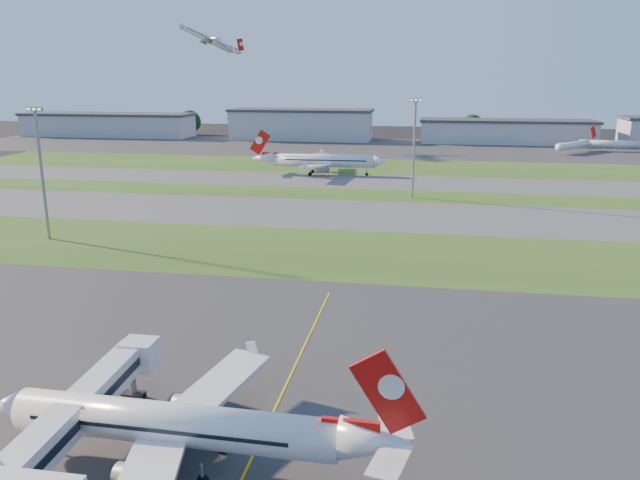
% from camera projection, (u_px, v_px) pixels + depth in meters
% --- Properties ---
extents(ground, '(700.00, 700.00, 0.00)m').
position_uv_depth(ground, '(238.00, 385.00, 65.54)').
color(ground, black).
rests_on(ground, ground).
extents(apron_near, '(300.00, 70.00, 0.01)m').
position_uv_depth(apron_near, '(238.00, 385.00, 65.53)').
color(apron_near, '#333335').
rests_on(apron_near, ground).
extents(grass_strip_a, '(300.00, 34.00, 0.01)m').
position_uv_depth(grass_strip_a, '(321.00, 252.00, 115.07)').
color(grass_strip_a, '#2E541C').
rests_on(grass_strip_a, ground).
extents(taxiway_a, '(300.00, 32.00, 0.01)m').
position_uv_depth(taxiway_a, '(345.00, 214.00, 146.50)').
color(taxiway_a, '#515154').
rests_on(taxiway_a, ground).
extents(grass_strip_b, '(300.00, 18.00, 0.01)m').
position_uv_depth(grass_strip_b, '(357.00, 195.00, 170.31)').
color(grass_strip_b, '#2E541C').
rests_on(grass_strip_b, ground).
extents(taxiway_b, '(300.00, 26.00, 0.01)m').
position_uv_depth(taxiway_b, '(365.00, 181.00, 191.27)').
color(taxiway_b, '#515154').
rests_on(taxiway_b, ground).
extents(grass_strip_c, '(300.00, 40.00, 0.01)m').
position_uv_depth(grass_strip_c, '(374.00, 166.00, 222.70)').
color(grass_strip_c, '#2E541C').
rests_on(grass_strip_c, ground).
extents(apron_far, '(400.00, 80.00, 0.01)m').
position_uv_depth(apron_far, '(386.00, 148.00, 279.86)').
color(apron_far, '#333335').
rests_on(apron_far, ground).
extents(yellow_line, '(0.25, 60.00, 0.02)m').
position_uv_depth(yellow_line, '(284.00, 389.00, 64.71)').
color(yellow_line, gold).
rests_on(yellow_line, ground).
extents(jet_bridge, '(4.20, 26.90, 6.20)m').
position_uv_depth(jet_bridge, '(68.00, 419.00, 51.61)').
color(jet_bridge, silver).
rests_on(jet_bridge, ground).
extents(airliner_parked, '(34.13, 28.97, 10.65)m').
position_uv_depth(airliner_parked, '(178.00, 426.00, 51.13)').
color(airliner_parked, silver).
rests_on(airliner_parked, ground).
extents(airliner_taxiing, '(41.07, 34.86, 12.82)m').
position_uv_depth(airliner_taxiing, '(322.00, 161.00, 203.18)').
color(airliner_taxiing, silver).
rests_on(airliner_taxiing, ground).
extents(airliner_departing, '(25.04, 21.66, 8.99)m').
position_uv_depth(airliner_departing, '(208.00, 39.00, 276.22)').
color(airliner_departing, silver).
extents(mini_jet_near, '(20.47, 22.38, 9.48)m').
position_uv_depth(mini_jet_near, '(576.00, 145.00, 261.27)').
color(mini_jet_near, silver).
rests_on(mini_jet_near, ground).
extents(mini_jet_far, '(28.61, 3.49, 9.48)m').
position_uv_depth(mini_jet_far, '(612.00, 144.00, 265.35)').
color(mini_jet_far, silver).
rests_on(mini_jet_far, ground).
extents(light_mast_west, '(3.20, 0.70, 25.80)m').
position_uv_depth(light_mast_west, '(41.00, 165.00, 120.34)').
color(light_mast_west, gray).
rests_on(light_mast_west, ground).
extents(light_mast_centre, '(3.20, 0.70, 25.80)m').
position_uv_depth(light_mast_centre, '(414.00, 142.00, 162.15)').
color(light_mast_centre, gray).
rests_on(light_mast_centre, ground).
extents(hangar_far_west, '(91.80, 23.00, 12.20)m').
position_uv_depth(hangar_far_west, '(108.00, 125.00, 331.58)').
color(hangar_far_west, '#ACAEB5').
rests_on(hangar_far_west, ground).
extents(hangar_west, '(71.40, 23.00, 15.20)m').
position_uv_depth(hangar_west, '(301.00, 124.00, 313.89)').
color(hangar_west, '#ACAEB5').
rests_on(hangar_west, ground).
extents(hangar_east, '(81.60, 23.00, 11.20)m').
position_uv_depth(hangar_east, '(506.00, 131.00, 297.93)').
color(hangar_east, '#ACAEB5').
rests_on(hangar_east, ground).
extents(tree_far_west, '(11.00, 11.00, 12.00)m').
position_uv_depth(tree_far_west, '(53.00, 121.00, 350.47)').
color(tree_far_west, black).
rests_on(tree_far_west, ground).
extents(tree_west, '(12.10, 12.10, 13.20)m').
position_uv_depth(tree_west, '(190.00, 122.00, 339.02)').
color(tree_west, black).
rests_on(tree_west, ground).
extents(tree_mid_west, '(9.90, 9.90, 10.80)m').
position_uv_depth(tree_mid_west, '(353.00, 127.00, 320.71)').
color(tree_mid_west, black).
rests_on(tree_mid_west, ground).
extents(tree_mid_east, '(11.55, 11.55, 12.60)m').
position_uv_depth(tree_mid_east, '(472.00, 126.00, 313.43)').
color(tree_mid_east, black).
rests_on(tree_mid_east, ground).
extents(tree_east, '(10.45, 10.45, 11.40)m').
position_uv_depth(tree_east, '(632.00, 130.00, 299.33)').
color(tree_east, black).
rests_on(tree_east, ground).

